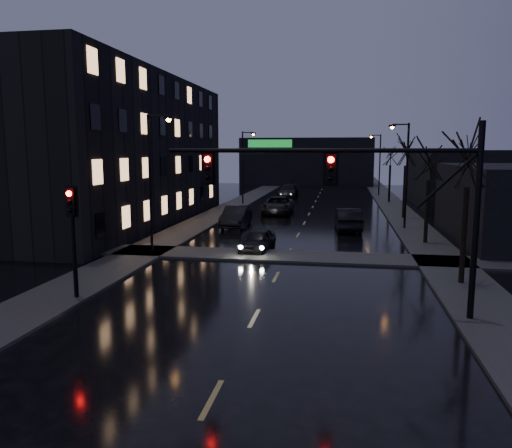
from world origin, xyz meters
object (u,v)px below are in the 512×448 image
at_px(oncoming_car_b, 236,216).
at_px(oncoming_car_d, 288,191).
at_px(oncoming_car_a, 258,240).
at_px(lead_car, 348,219).
at_px(oncoming_car_c, 278,205).

distance_m(oncoming_car_b, oncoming_car_d, 25.23).
bearing_deg(oncoming_car_a, oncoming_car_b, 115.84).
xyz_separation_m(oncoming_car_a, oncoming_car_b, (-3.26, 9.13, 0.17)).
bearing_deg(oncoming_car_a, oncoming_car_d, 99.26).
relative_size(oncoming_car_b, lead_car, 0.99).
relative_size(oncoming_car_b, oncoming_car_c, 0.85).
height_order(oncoming_car_b, oncoming_car_c, oncoming_car_b).
bearing_deg(oncoming_car_b, oncoming_car_a, -71.12).
bearing_deg(oncoming_car_c, oncoming_car_b, -105.66).
distance_m(oncoming_car_b, lead_car, 8.67).
height_order(oncoming_car_d, lead_car, lead_car).
distance_m(oncoming_car_a, oncoming_car_c, 17.77).
height_order(oncoming_car_b, lead_car, lead_car).
xyz_separation_m(oncoming_car_a, lead_car, (5.40, 8.93, 0.17)).
relative_size(oncoming_car_c, oncoming_car_d, 1.05).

